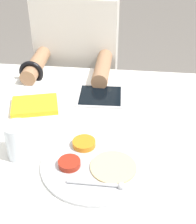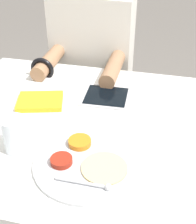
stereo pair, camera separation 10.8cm
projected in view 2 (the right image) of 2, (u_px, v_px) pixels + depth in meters
name	position (u px, v px, depth m)	size (l,w,h in m)	color
dining_table	(81.00, 194.00, 1.35)	(1.06, 0.90, 0.77)	silver
thali_tray	(87.00, 162.00, 0.95)	(0.33, 0.33, 0.03)	#B7BABF
red_notebook	(40.00, 102.00, 1.23)	(0.20, 0.17, 0.02)	silver
tablet_device	(106.00, 96.00, 1.27)	(0.19, 0.18, 0.01)	#B7B7BC
person_diner	(92.00, 83.00, 1.75)	(0.42, 0.48, 1.25)	black
drinking_glass	(15.00, 135.00, 0.98)	(0.08, 0.08, 0.12)	silver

